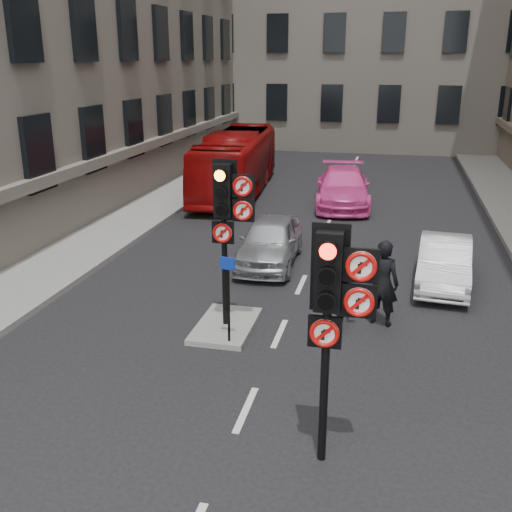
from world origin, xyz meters
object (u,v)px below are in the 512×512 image
at_px(signal_far, 228,209).
at_px(info_sign, 228,288).
at_px(car_silver, 270,241).
at_px(car_pink, 343,187).
at_px(signal_near, 334,298).
at_px(motorcycle, 346,297).
at_px(motorcyclist, 383,283).
at_px(bus_red, 236,162).
at_px(car_white, 444,262).

bearing_deg(signal_far, info_sign, -75.18).
xyz_separation_m(car_silver, car_pink, (1.38, 7.60, 0.06)).
bearing_deg(car_pink, signal_far, -102.06).
xyz_separation_m(signal_near, car_pink, (-1.26, 16.10, -1.85)).
xyz_separation_m(car_pink, motorcycle, (1.08, -11.09, -0.17)).
height_order(motorcycle, info_sign, info_sign).
bearing_deg(motorcycle, car_silver, 131.56).
bearing_deg(motorcycle, car_pink, 101.95).
xyz_separation_m(motorcyclist, info_sign, (-2.98, -1.82, 0.32)).
height_order(signal_far, info_sign, signal_far).
xyz_separation_m(car_silver, bus_red, (-3.35, 8.91, 0.66)).
xyz_separation_m(bus_red, motorcyclist, (6.58, -12.41, -0.36)).
xyz_separation_m(car_pink, bus_red, (-4.73, 1.31, 0.60)).
bearing_deg(car_white, car_pink, 116.66).
distance_m(bus_red, info_sign, 14.67).
relative_size(signal_near, info_sign, 1.97).
relative_size(signal_near, motorcyclist, 1.83).
distance_m(motorcycle, motorcyclist, 0.88).
bearing_deg(signal_near, car_silver, 107.25).
height_order(signal_near, car_pink, signal_near).
xyz_separation_m(signal_far, car_pink, (1.34, 12.10, -1.97)).
distance_m(car_white, car_pink, 8.89).
height_order(car_silver, bus_red, bus_red).
xyz_separation_m(signal_near, motorcycle, (-0.18, 5.01, -2.02)).
distance_m(car_silver, car_white, 4.78).
distance_m(bus_red, motorcyclist, 14.05).
bearing_deg(signal_far, signal_near, -56.98).
relative_size(signal_far, car_pink, 0.71).
bearing_deg(car_silver, signal_far, -91.55).
height_order(car_silver, motorcycle, car_silver).
distance_m(signal_far, car_silver, 4.94).
xyz_separation_m(signal_near, car_white, (2.10, 7.87, -1.98)).
bearing_deg(bus_red, motorcyclist, -66.74).
height_order(signal_near, bus_red, signal_near).
relative_size(car_white, info_sign, 2.03).
height_order(motorcyclist, info_sign, motorcyclist).
relative_size(signal_near, signal_far, 1.00).
distance_m(signal_near, bus_red, 18.46).
bearing_deg(info_sign, motorcycle, 48.48).
height_order(bus_red, info_sign, bus_red).
distance_m(signal_near, motorcyclist, 5.29).
bearing_deg(car_pink, car_white, -73.52).
height_order(car_white, bus_red, bus_red).
bearing_deg(motorcyclist, signal_far, 33.30).
distance_m(bus_red, motorcycle, 13.72).
distance_m(car_silver, motorcyclist, 4.77).
xyz_separation_m(signal_near, motorcyclist, (0.60, 5.01, -1.61)).
bearing_deg(signal_near, car_white, 75.05).
relative_size(car_silver, car_pink, 0.78).
distance_m(car_pink, motorcyclist, 11.25).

